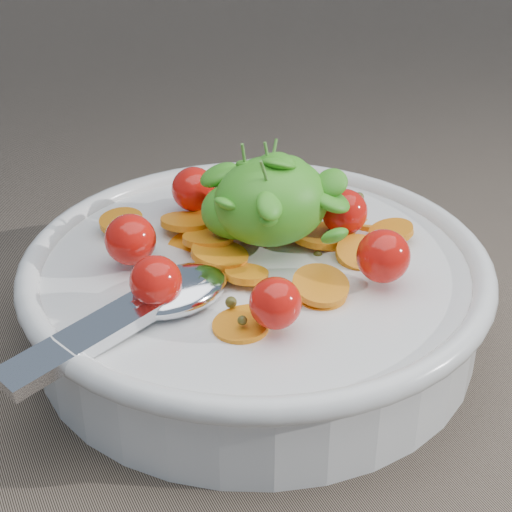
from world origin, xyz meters
name	(u,v)px	position (x,y,z in m)	size (l,w,h in m)	color
ground	(252,308)	(0.00, 0.00, 0.00)	(6.00, 6.00, 0.00)	#776655
bowl	(256,287)	(-0.01, -0.03, 0.04)	(0.33, 0.30, 0.13)	silver
napkin	(247,197)	(0.07, 0.16, 0.00)	(0.15, 0.13, 0.01)	white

